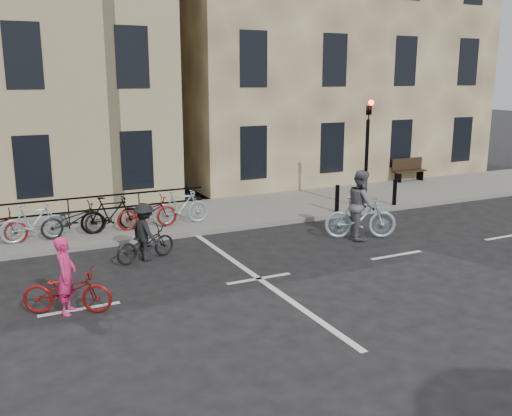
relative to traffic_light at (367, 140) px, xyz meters
name	(u,v)px	position (x,y,z in m)	size (l,w,h in m)	color
ground	(259,279)	(-6.20, -4.34, -2.45)	(120.00, 120.00, 0.00)	black
sidewalk	(45,233)	(-10.20, 1.66, -2.38)	(46.00, 4.00, 0.15)	slate
building_east	(307,41)	(2.80, 8.66, 3.70)	(14.00, 10.00, 12.00)	#8A7153
traffic_light	(367,140)	(0.00, 0.00, 0.00)	(0.18, 0.30, 3.90)	black
bollard_east	(337,199)	(-1.20, -0.09, -1.85)	(0.14, 0.14, 0.90)	black
bollard_west	(395,192)	(1.20, -0.09, -1.85)	(0.14, 0.14, 0.90)	black
bench	(408,169)	(4.80, 3.39, -1.78)	(1.60, 0.41, 0.97)	black
parked_bikes	(52,221)	(-10.07, 0.70, -1.81)	(9.35, 1.23, 1.05)	black
cyclist_pink	(67,287)	(-10.42, -4.41, -1.92)	(1.83, 1.27, 1.54)	maroon
cyclist_grey	(361,211)	(-2.08, -2.59, -1.65)	(2.10, 1.38, 1.98)	#98BAC8
cyclist_dark	(145,238)	(-8.16, -1.85, -1.87)	(1.76, 1.08, 1.48)	black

